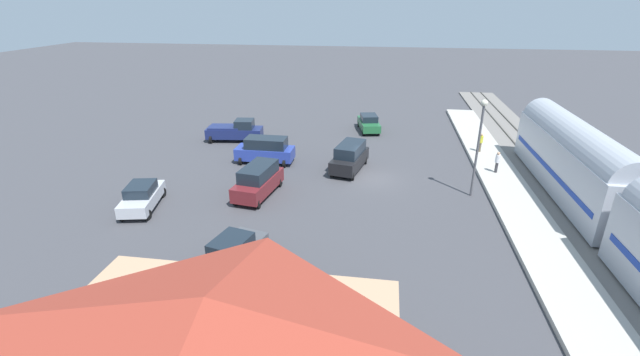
{
  "coord_description": "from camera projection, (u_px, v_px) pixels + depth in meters",
  "views": [
    {
      "loc": [
        -0.72,
        31.16,
        13.04
      ],
      "look_at": [
        3.62,
        2.89,
        1.0
      ],
      "focal_mm": 23.98,
      "sensor_mm": 36.0,
      "label": 1
    }
  ],
  "objects": [
    {
      "name": "ground_plane",
      "position": [
        371.0,
        178.0,
        33.55
      ],
      "size": [
        200.0,
        200.0,
        0.0
      ],
      "primitive_type": "plane",
      "color": "#424247"
    },
    {
      "name": "railway_track",
      "position": [
        561.0,
        188.0,
        31.56
      ],
      "size": [
        4.8,
        70.0,
        0.3
      ],
      "color": "slate",
      "rests_on": "ground"
    },
    {
      "name": "platform",
      "position": [
        505.0,
        184.0,
        32.1
      ],
      "size": [
        3.2,
        46.0,
        0.3
      ],
      "color": "#B7B2A8",
      "rests_on": "ground"
    },
    {
      "name": "pedestrian_on_platform",
      "position": [
        481.0,
        141.0,
        38.13
      ],
      "size": [
        0.36,
        0.36,
        1.71
      ],
      "color": "brown",
      "rests_on": "platform"
    },
    {
      "name": "pedestrian_waiting_far",
      "position": [
        497.0,
        161.0,
        33.53
      ],
      "size": [
        0.36,
        0.36,
        1.71
      ],
      "color": "#333338",
      "rests_on": "platform"
    },
    {
      "name": "sedan_charcoal",
      "position": [
        232.0,
        253.0,
        22.08
      ],
      "size": [
        2.87,
        4.81,
        1.74
      ],
      "color": "#47494F",
      "rests_on": "ground"
    },
    {
      "name": "pickup_navy",
      "position": [
        236.0,
        131.0,
        42.04
      ],
      "size": [
        5.6,
        2.99,
        2.14
      ],
      "color": "navy",
      "rests_on": "ground"
    },
    {
      "name": "suv_black",
      "position": [
        350.0,
        157.0,
        34.79
      ],
      "size": [
        2.94,
        5.2,
        2.22
      ],
      "color": "black",
      "rests_on": "ground"
    },
    {
      "name": "suv_maroon",
      "position": [
        258.0,
        180.0,
        30.29
      ],
      "size": [
        2.67,
        5.14,
        2.22
      ],
      "color": "maroon",
      "rests_on": "ground"
    },
    {
      "name": "sedan_silver",
      "position": [
        142.0,
        196.0,
        28.45
      ],
      "size": [
        2.73,
        4.78,
        1.74
      ],
      "color": "silver",
      "rests_on": "ground"
    },
    {
      "name": "suv_blue",
      "position": [
        265.0,
        150.0,
        36.38
      ],
      "size": [
        4.91,
        2.42,
        2.22
      ],
      "color": "#283D9E",
      "rests_on": "ground"
    },
    {
      "name": "sedan_green",
      "position": [
        369.0,
        123.0,
        45.29
      ],
      "size": [
        2.73,
        4.78,
        1.74
      ],
      "color": "#236638",
      "rests_on": "ground"
    },
    {
      "name": "light_pole_near_platform",
      "position": [
        479.0,
        136.0,
        28.9
      ],
      "size": [
        0.44,
        0.44,
        6.94
      ],
      "color": "#515156",
      "rests_on": "ground"
    }
  ]
}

